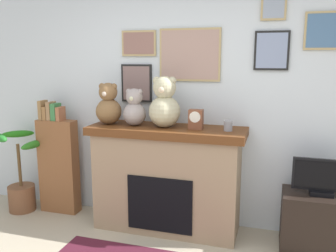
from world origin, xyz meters
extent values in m
cube|color=silver|center=(0.00, 2.00, 1.30)|extent=(5.20, 0.12, 2.60)
cube|color=tan|center=(-0.01, 1.93, 1.78)|extent=(0.63, 0.02, 0.52)
cube|color=tan|center=(-0.01, 1.91, 1.78)|extent=(0.59, 0.00, 0.48)
cube|color=tan|center=(-0.55, 1.93, 1.90)|extent=(0.38, 0.02, 0.26)
cube|color=#886057|center=(-0.55, 1.91, 1.90)|extent=(0.34, 0.00, 0.22)
cube|color=black|center=(-0.59, 1.93, 1.48)|extent=(0.34, 0.02, 0.40)
cube|color=#7C615E|center=(-0.59, 1.91, 1.48)|extent=(0.30, 0.00, 0.36)
cube|color=tan|center=(0.78, 1.93, 2.26)|extent=(0.23, 0.02, 0.34)
cube|color=#8E9BAE|center=(0.78, 1.91, 2.26)|extent=(0.19, 0.00, 0.30)
cube|color=tan|center=(1.26, 1.93, 1.99)|extent=(0.40, 0.02, 0.34)
cube|color=#476B92|center=(1.26, 1.91, 1.99)|extent=(0.36, 0.00, 0.30)
cube|color=black|center=(0.78, 1.93, 1.82)|extent=(0.32, 0.02, 0.37)
cube|color=#8090B2|center=(0.78, 1.91, 1.82)|extent=(0.28, 0.00, 0.33)
cube|color=#987D5F|center=(-0.18, 1.69, 0.50)|extent=(1.45, 0.49, 1.00)
cube|color=#5B3015|center=(-0.18, 1.69, 1.04)|extent=(1.57, 0.55, 0.08)
cube|color=black|center=(-0.18, 1.44, 0.35)|extent=(0.65, 0.02, 0.55)
cube|color=brown|center=(-1.48, 1.74, 0.53)|extent=(0.44, 0.16, 1.07)
cube|color=olive|center=(-1.64, 1.74, 1.18)|extent=(0.04, 0.13, 0.21)
cube|color=olive|center=(-1.59, 1.74, 1.14)|extent=(0.05, 0.13, 0.15)
cube|color=#956E49|center=(-1.53, 1.74, 1.17)|extent=(0.05, 0.13, 0.20)
cube|color=#387841|center=(-1.47, 1.74, 1.16)|extent=(0.06, 0.13, 0.19)
cube|color=#9E5F3F|center=(-1.42, 1.74, 1.15)|extent=(0.05, 0.13, 0.15)
cylinder|color=brown|center=(-1.92, 1.62, 0.15)|extent=(0.30, 0.30, 0.30)
cylinder|color=brown|center=(-1.92, 1.62, 0.54)|extent=(0.04, 0.04, 0.50)
ellipsoid|color=#2A771F|center=(-1.70, 1.61, 0.80)|extent=(0.12, 0.37, 0.08)
ellipsoid|color=#247818|center=(-2.04, 1.79, 0.87)|extent=(0.35, 0.30, 0.08)
ellipsoid|color=#227526|center=(-2.02, 1.48, 0.89)|extent=(0.35, 0.28, 0.08)
cube|color=black|center=(1.28, 1.64, 0.27)|extent=(0.66, 0.40, 0.55)
cube|color=black|center=(1.28, 1.64, 0.57)|extent=(0.20, 0.14, 0.04)
cube|color=black|center=(1.28, 1.64, 0.73)|extent=(0.51, 0.03, 0.29)
cube|color=black|center=(1.28, 1.62, 0.73)|extent=(0.47, 0.00, 0.25)
cylinder|color=gray|center=(0.43, 1.67, 1.12)|extent=(0.08, 0.08, 0.10)
cube|color=brown|center=(0.12, 1.67, 1.17)|extent=(0.13, 0.09, 0.19)
cylinder|color=white|center=(0.12, 1.62, 1.20)|extent=(0.11, 0.01, 0.11)
sphere|color=brown|center=(-0.80, 1.67, 1.21)|extent=(0.26, 0.26, 0.26)
sphere|color=brown|center=(-0.80, 1.67, 1.41)|extent=(0.19, 0.19, 0.19)
sphere|color=brown|center=(-0.87, 1.67, 1.46)|extent=(0.07, 0.07, 0.07)
sphere|color=brown|center=(-0.73, 1.67, 1.46)|extent=(0.07, 0.07, 0.07)
sphere|color=beige|center=(-0.80, 1.60, 1.40)|extent=(0.06, 0.06, 0.06)
sphere|color=#9F9390|center=(-0.51, 1.67, 1.19)|extent=(0.23, 0.23, 0.23)
sphere|color=#9F9390|center=(-0.51, 1.67, 1.37)|extent=(0.17, 0.17, 0.17)
sphere|color=#9F9390|center=(-0.57, 1.67, 1.42)|extent=(0.06, 0.06, 0.06)
sphere|color=#9F9390|center=(-0.45, 1.67, 1.42)|extent=(0.06, 0.06, 0.06)
sphere|color=beige|center=(-0.51, 1.61, 1.36)|extent=(0.05, 0.05, 0.05)
sphere|color=#BBB490|center=(-0.20, 1.67, 1.23)|extent=(0.31, 0.31, 0.31)
sphere|color=#BBB490|center=(-0.20, 1.67, 1.47)|extent=(0.22, 0.22, 0.22)
sphere|color=#BBB490|center=(-0.27, 1.67, 1.53)|extent=(0.08, 0.08, 0.08)
sphere|color=#BBB490|center=(-0.12, 1.67, 1.53)|extent=(0.08, 0.08, 0.08)
sphere|color=beige|center=(-0.20, 1.58, 1.46)|extent=(0.07, 0.07, 0.07)
camera|label=1|loc=(0.84, -1.65, 1.76)|focal=38.28mm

